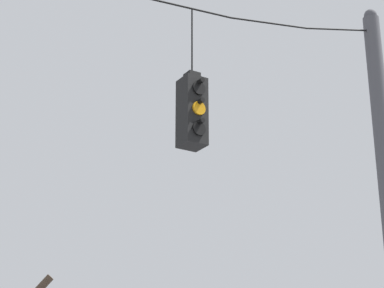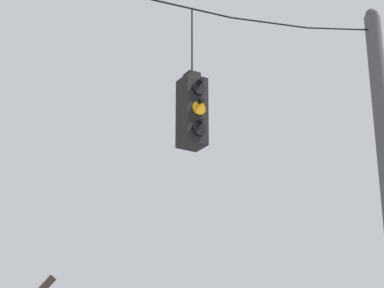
# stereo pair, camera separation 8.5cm
# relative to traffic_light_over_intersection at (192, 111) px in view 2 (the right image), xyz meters

# --- Properties ---
(traffic_light_over_intersection) EXTENTS (0.34, 0.46, 2.18)m
(traffic_light_over_intersection) POSITION_rel_traffic_light_over_intersection_xyz_m (0.00, 0.00, 0.00)
(traffic_light_over_intersection) COLOR black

